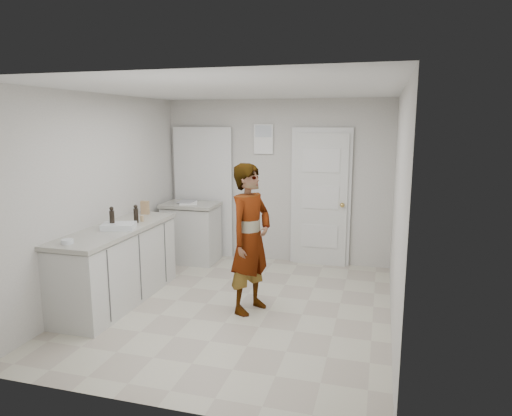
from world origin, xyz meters
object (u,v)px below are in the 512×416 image
(spice_jar, at_px, (142,219))
(oil_cruet_a, at_px, (136,214))
(person, at_px, (250,239))
(oil_cruet_b, at_px, (112,218))
(baking_dish, at_px, (119,226))
(cake_mix_box, at_px, (145,208))
(egg_bowl, at_px, (67,242))

(spice_jar, height_order, oil_cruet_a, oil_cruet_a)
(person, height_order, spice_jar, person)
(oil_cruet_b, height_order, baking_dish, oil_cruet_b)
(person, distance_m, spice_jar, 1.50)
(cake_mix_box, relative_size, oil_cruet_a, 0.78)
(person, height_order, cake_mix_box, person)
(cake_mix_box, bearing_deg, oil_cruet_a, -80.60)
(spice_jar, xyz_separation_m, oil_cruet_b, (-0.14, -0.43, 0.09))
(person, relative_size, spice_jar, 23.87)
(person, bearing_deg, baking_dish, 120.02)
(spice_jar, relative_size, egg_bowl, 0.59)
(oil_cruet_b, bearing_deg, baking_dish, -0.07)
(egg_bowl, bearing_deg, oil_cruet_b, 85.65)
(spice_jar, relative_size, baking_dish, 0.16)
(cake_mix_box, distance_m, baking_dish, 0.87)
(spice_jar, xyz_separation_m, egg_bowl, (-0.20, -1.17, -0.01))
(person, distance_m, cake_mix_box, 1.80)
(oil_cruet_b, relative_size, egg_bowl, 2.15)
(person, distance_m, baking_dish, 1.56)
(person, distance_m, oil_cruet_b, 1.65)
(person, xyz_separation_m, oil_cruet_a, (-1.51, 0.12, 0.18))
(oil_cruet_a, relative_size, egg_bowl, 1.89)
(person, bearing_deg, egg_bowl, 141.38)
(person, distance_m, egg_bowl, 1.94)
(cake_mix_box, distance_m, oil_cruet_a, 0.54)
(spice_jar, bearing_deg, cake_mix_box, 114.14)
(spice_jar, bearing_deg, oil_cruet_b, -108.11)
(person, bearing_deg, oil_cruet_b, 119.58)
(oil_cruet_a, xyz_separation_m, oil_cruet_b, (-0.11, -0.34, 0.02))
(baking_dish, xyz_separation_m, egg_bowl, (-0.14, -0.73, -0.01))
(oil_cruet_b, bearing_deg, egg_bowl, -94.35)
(cake_mix_box, height_order, egg_bowl, cake_mix_box)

